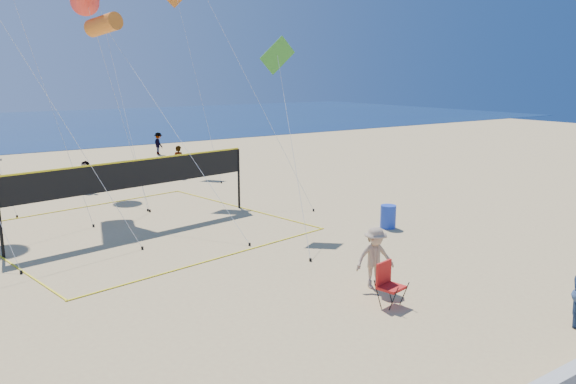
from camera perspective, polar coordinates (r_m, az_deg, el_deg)
ground at (r=11.37m, az=4.09°, el=-18.34°), size 120.00×120.00×0.00m
bystander_b at (r=15.45m, az=8.82°, el=-6.62°), size 1.24×0.94×1.70m
far_person_1 at (r=29.44m, az=-19.83°, el=1.51°), size 1.20×1.44×1.55m
far_person_2 at (r=32.29m, az=-11.01°, el=3.08°), size 0.72×0.78×1.79m
far_person_4 at (r=41.83m, az=-13.02°, el=4.82°), size 0.63×1.05×1.59m
camp_chair at (r=14.46m, az=10.10°, el=-8.90°), size 0.70×0.82×1.23m
trash_barrel at (r=21.57m, az=10.13°, el=-2.47°), size 0.71×0.71×0.88m
volleyball_net at (r=21.52m, az=-15.06°, el=1.07°), size 11.44×11.32×2.65m
kite_2 at (r=25.40m, az=-18.22°, el=15.81°), size 2.59×9.42×8.21m
kite_4 at (r=21.29m, az=-0.90°, el=12.67°), size 2.66×4.86×7.13m
kite_9 at (r=35.69m, az=-10.96°, el=17.77°), size 1.44×6.99×11.04m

